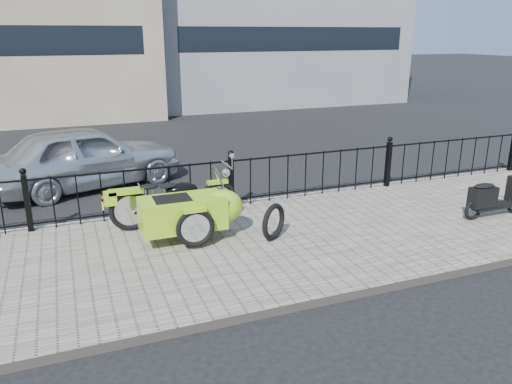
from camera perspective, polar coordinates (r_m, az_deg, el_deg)
name	(u,v)px	position (r m, az deg, el deg)	size (l,w,h in m)	color
ground	(256,236)	(8.39, 0.04, -5.05)	(120.00, 120.00, 0.00)	black
sidewalk	(268,244)	(7.94, 1.35, -5.95)	(30.00, 3.80, 0.12)	#665D56
curb	(229,206)	(9.64, -3.08, -1.63)	(30.00, 0.10, 0.12)	gray
iron_fence	(231,182)	(9.35, -2.86, 1.16)	(14.11, 0.11, 1.08)	black
motorcycle_sidecar	(191,208)	(7.98, -7.40, -1.87)	(2.28, 1.48, 0.98)	black
scooter	(492,198)	(9.72, 25.35, -0.63)	(1.33, 0.39, 0.90)	black
spare_tire	(274,222)	(7.84, 2.03, -3.43)	(0.60, 0.60, 0.09)	black
sedan_car	(86,157)	(11.44, -18.89, 3.84)	(1.63, 4.05, 1.38)	silver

